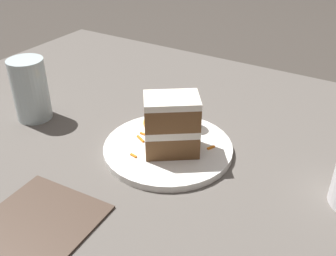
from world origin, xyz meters
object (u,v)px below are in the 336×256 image
Objects in this scene: drinking_glass at (31,94)px; menu_card at (13,245)px; plate at (168,148)px; cake_slice at (171,125)px; cream_dollop at (189,115)px; orange_garnish at (158,123)px.

menu_card is (-0.24, 0.26, -0.05)m from drinking_glass.
menu_card is at bearing 78.56° from plate.
plate is 1.83× the size of drinking_glass.
plate is 0.06m from cake_slice.
cream_dollop is (-0.00, -0.08, 0.03)m from plate.
cream_dollop reaches higher than menu_card.
menu_card is at bearing 89.50° from orange_garnish.
plate is at bearing 136.02° from orange_garnish.
plate is at bearing -169.93° from cake_slice.
cream_dollop is at bearing -160.16° from orange_garnish.
cake_slice is 0.11m from orange_garnish.
orange_garnish is 0.23× the size of menu_card.
cake_slice is at bearing 72.36° from menu_card.
orange_garnish reaches higher than menu_card.
drinking_glass reaches higher than menu_card.
cake_slice reaches higher than menu_card.
cake_slice is 0.45× the size of menu_card.
cake_slice is 0.31m from drinking_glass.
orange_garnish is (0.06, -0.05, 0.01)m from plate.
cake_slice reaches higher than orange_garnish.
plate is 0.30m from menu_card.
cream_dollop reaches higher than orange_garnish.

